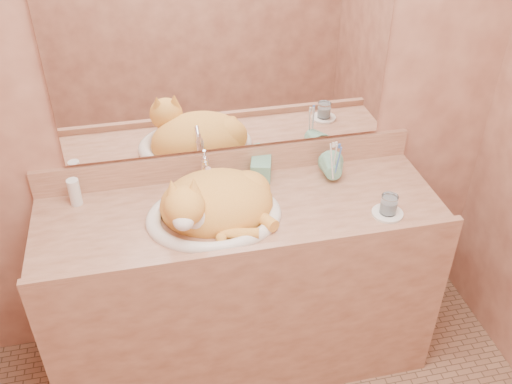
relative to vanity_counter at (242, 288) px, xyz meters
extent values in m
cube|color=brown|center=(0.00, 0.28, 0.82)|extent=(2.40, 0.02, 2.50)
cube|color=white|center=(0.00, 0.26, 0.97)|extent=(1.30, 0.02, 0.80)
imported|color=#69A98D|center=(0.11, 0.16, 0.52)|extent=(0.10, 0.11, 0.19)
imported|color=#69A98D|center=(0.41, 0.09, 0.48)|extent=(0.13, 0.13, 0.10)
cylinder|color=white|center=(0.55, -0.15, 0.43)|extent=(0.12, 0.12, 0.01)
cylinder|color=white|center=(0.55, -0.15, 0.47)|extent=(0.07, 0.07, 0.08)
cylinder|color=silver|center=(-0.63, 0.19, 0.48)|extent=(0.05, 0.05, 0.11)
camera|label=1|loc=(-0.32, -1.74, 1.78)|focal=40.00mm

